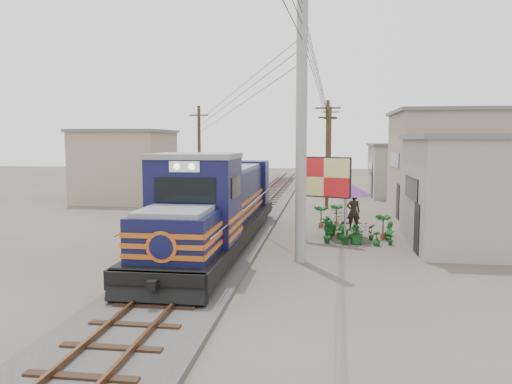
# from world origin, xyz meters

# --- Properties ---
(ground) EXTENTS (120.00, 120.00, 0.00)m
(ground) POSITION_xyz_m (0.00, 0.00, 0.00)
(ground) COLOR #473F35
(ground) RESTS_ON ground
(ballast) EXTENTS (3.60, 70.00, 0.16)m
(ballast) POSITION_xyz_m (0.00, 10.00, 0.08)
(ballast) COLOR #595651
(ballast) RESTS_ON ground
(track) EXTENTS (1.15, 70.00, 0.12)m
(track) POSITION_xyz_m (0.00, 10.00, 0.26)
(track) COLOR #51331E
(track) RESTS_ON ground
(locomotive) EXTENTS (2.88, 15.65, 3.88)m
(locomotive) POSITION_xyz_m (0.00, 1.43, 1.70)
(locomotive) COLOR black
(locomotive) RESTS_ON ground
(utility_pole_main) EXTENTS (0.40, 0.40, 10.00)m
(utility_pole_main) POSITION_xyz_m (3.50, -0.50, 5.00)
(utility_pole_main) COLOR #9E9B93
(utility_pole_main) RESTS_ON ground
(wooden_pole_mid) EXTENTS (1.60, 0.24, 7.00)m
(wooden_pole_mid) POSITION_xyz_m (4.50, 14.00, 3.68)
(wooden_pole_mid) COLOR #4C3826
(wooden_pole_mid) RESTS_ON ground
(wooden_pole_far) EXTENTS (1.60, 0.24, 7.50)m
(wooden_pole_far) POSITION_xyz_m (4.80, 28.00, 3.93)
(wooden_pole_far) COLOR #4C3826
(wooden_pole_far) RESTS_ON ground
(wooden_pole_left) EXTENTS (1.60, 0.24, 7.00)m
(wooden_pole_left) POSITION_xyz_m (-5.00, 18.00, 3.68)
(wooden_pole_left) COLOR #4C3826
(wooden_pole_left) RESTS_ON ground
(power_lines) EXTENTS (9.65, 19.00, 3.30)m
(power_lines) POSITION_xyz_m (-0.14, 8.49, 7.56)
(power_lines) COLOR black
(power_lines) RESTS_ON ground
(shophouse_front) EXTENTS (7.35, 6.30, 4.70)m
(shophouse_front) POSITION_xyz_m (11.50, 3.00, 2.36)
(shophouse_front) COLOR gray
(shophouse_front) RESTS_ON ground
(shophouse_mid) EXTENTS (8.40, 7.35, 6.20)m
(shophouse_mid) POSITION_xyz_m (12.50, 12.00, 3.11)
(shophouse_mid) COLOR gray
(shophouse_mid) RESTS_ON ground
(shophouse_back) EXTENTS (6.30, 6.30, 4.20)m
(shophouse_back) POSITION_xyz_m (11.00, 22.00, 2.11)
(shophouse_back) COLOR gray
(shophouse_back) RESTS_ON ground
(shophouse_left) EXTENTS (6.30, 6.30, 5.20)m
(shophouse_left) POSITION_xyz_m (-10.00, 16.00, 2.61)
(shophouse_left) COLOR gray
(shophouse_left) RESTS_ON ground
(billboard) EXTENTS (2.30, 1.02, 3.75)m
(billboard) POSITION_xyz_m (4.33, 3.17, 2.77)
(billboard) COLOR #99999E
(billboard) RESTS_ON ground
(market_umbrella) EXTENTS (2.38, 2.38, 2.57)m
(market_umbrella) POSITION_xyz_m (5.35, 4.27, 2.27)
(market_umbrella) COLOR black
(market_umbrella) RESTS_ON ground
(vendor) EXTENTS (0.73, 0.53, 1.87)m
(vendor) POSITION_xyz_m (5.79, 6.29, 0.93)
(vendor) COLOR black
(vendor) RESTS_ON ground
(plant_nursery) EXTENTS (3.42, 3.23, 1.11)m
(plant_nursery) POSITION_xyz_m (5.33, 3.89, 0.48)
(plant_nursery) COLOR #17531F
(plant_nursery) RESTS_ON ground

